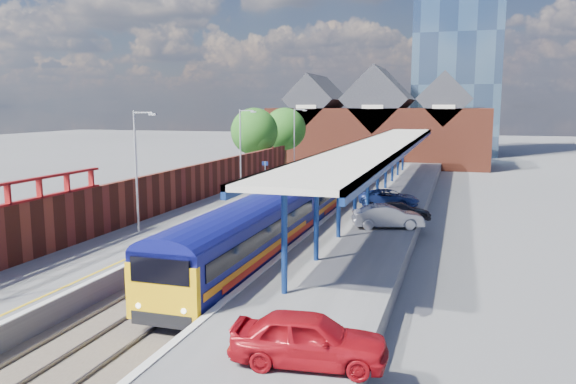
{
  "coord_description": "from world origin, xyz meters",
  "views": [
    {
      "loc": [
        11.37,
        -22.12,
        8.24
      ],
      "look_at": [
        0.47,
        13.12,
        2.6
      ],
      "focal_mm": 35.0,
      "sensor_mm": 36.0,
      "label": 1
    }
  ],
  "objects_px": {
    "parked_car_dark": "(401,211)",
    "lamp_post_c": "(242,145)",
    "platform_sign": "(265,170)",
    "relay_cabinet": "(219,311)",
    "lamp_post_b": "(138,163)",
    "lamp_post_d": "(295,136)",
    "train": "(346,175)",
    "parked_car_blue": "(389,198)",
    "parked_car_red": "(309,338)",
    "parked_car_silver": "(388,217)"
  },
  "relations": [
    {
      "from": "parked_car_red",
      "to": "relay_cabinet",
      "type": "xyz_separation_m",
      "value": [
        -4.7,
        4.27,
        -1.26
      ]
    },
    {
      "from": "parked_car_red",
      "to": "lamp_post_c",
      "type": "bearing_deg",
      "value": 18.94
    },
    {
      "from": "platform_sign",
      "to": "train",
      "type": "bearing_deg",
      "value": 28.07
    },
    {
      "from": "lamp_post_d",
      "to": "parked_car_silver",
      "type": "relative_size",
      "value": 1.66
    },
    {
      "from": "platform_sign",
      "to": "parked_car_red",
      "type": "height_order",
      "value": "platform_sign"
    },
    {
      "from": "relay_cabinet",
      "to": "platform_sign",
      "type": "bearing_deg",
      "value": 87.06
    },
    {
      "from": "lamp_post_b",
      "to": "parked_car_silver",
      "type": "height_order",
      "value": "lamp_post_b"
    },
    {
      "from": "lamp_post_d",
      "to": "parked_car_blue",
      "type": "xyz_separation_m",
      "value": [
        12.83,
        -19.13,
        -3.39
      ]
    },
    {
      "from": "lamp_post_d",
      "to": "parked_car_silver",
      "type": "height_order",
      "value": "lamp_post_d"
    },
    {
      "from": "parked_car_red",
      "to": "parked_car_silver",
      "type": "bearing_deg",
      "value": -5.63
    },
    {
      "from": "relay_cabinet",
      "to": "parked_car_silver",
      "type": "bearing_deg",
      "value": 53.87
    },
    {
      "from": "lamp_post_b",
      "to": "parked_car_silver",
      "type": "distance_m",
      "value": 15.03
    },
    {
      "from": "lamp_post_b",
      "to": "parked_car_dark",
      "type": "xyz_separation_m",
      "value": [
        14.19,
        7.89,
        -3.43
      ]
    },
    {
      "from": "platform_sign",
      "to": "parked_car_blue",
      "type": "xyz_separation_m",
      "value": [
        11.46,
        -5.13,
        -1.08
      ]
    },
    {
      "from": "parked_car_red",
      "to": "parked_car_dark",
      "type": "relative_size",
      "value": 1.15
    },
    {
      "from": "lamp_post_d",
      "to": "relay_cabinet",
      "type": "bearing_deg",
      "value": -77.5
    },
    {
      "from": "lamp_post_b",
      "to": "parked_car_dark",
      "type": "bearing_deg",
      "value": 29.08
    },
    {
      "from": "parked_car_dark",
      "to": "relay_cabinet",
      "type": "relative_size",
      "value": 3.87
    },
    {
      "from": "train",
      "to": "lamp_post_d",
      "type": "distance_m",
      "value": 13.45
    },
    {
      "from": "parked_car_blue",
      "to": "platform_sign",
      "type": "bearing_deg",
      "value": 70.75
    },
    {
      "from": "train",
      "to": "parked_car_blue",
      "type": "relative_size",
      "value": 15.13
    },
    {
      "from": "parked_car_dark",
      "to": "parked_car_blue",
      "type": "relative_size",
      "value": 0.89
    },
    {
      "from": "train",
      "to": "parked_car_red",
      "type": "xyz_separation_m",
      "value": [
        6.01,
        -35.07,
        -0.36
      ]
    },
    {
      "from": "parked_car_silver",
      "to": "platform_sign",
      "type": "bearing_deg",
      "value": 26.44
    },
    {
      "from": "platform_sign",
      "to": "parked_car_dark",
      "type": "relative_size",
      "value": 0.65
    },
    {
      "from": "train",
      "to": "parked_car_silver",
      "type": "bearing_deg",
      "value": -70.21
    },
    {
      "from": "train",
      "to": "parked_car_blue",
      "type": "distance_m",
      "value": 9.94
    },
    {
      "from": "parked_car_blue",
      "to": "relay_cabinet",
      "type": "relative_size",
      "value": 4.36
    },
    {
      "from": "lamp_post_b",
      "to": "lamp_post_c",
      "type": "height_order",
      "value": "same"
    },
    {
      "from": "parked_car_dark",
      "to": "platform_sign",
      "type": "bearing_deg",
      "value": 33.12
    },
    {
      "from": "parked_car_dark",
      "to": "parked_car_blue",
      "type": "bearing_deg",
      "value": -3.29
    },
    {
      "from": "lamp_post_d",
      "to": "parked_car_silver",
      "type": "distance_m",
      "value": 30.24
    },
    {
      "from": "platform_sign",
      "to": "relay_cabinet",
      "type": "bearing_deg",
      "value": -74.08
    },
    {
      "from": "platform_sign",
      "to": "parked_car_red",
      "type": "xyz_separation_m",
      "value": [
        12.5,
        -31.61,
        -0.93
      ]
    },
    {
      "from": "platform_sign",
      "to": "parked_car_dark",
      "type": "bearing_deg",
      "value": -38.23
    },
    {
      "from": "lamp_post_b",
      "to": "lamp_post_c",
      "type": "relative_size",
      "value": 1.0
    },
    {
      "from": "lamp_post_c",
      "to": "parked_car_red",
      "type": "xyz_separation_m",
      "value": [
        13.87,
        -29.61,
        -3.23
      ]
    },
    {
      "from": "lamp_post_c",
      "to": "lamp_post_d",
      "type": "xyz_separation_m",
      "value": [
        0.0,
        16.0,
        0.0
      ]
    },
    {
      "from": "parked_car_silver",
      "to": "parked_car_dark",
      "type": "relative_size",
      "value": 1.09
    },
    {
      "from": "parked_car_dark",
      "to": "lamp_post_c",
      "type": "bearing_deg",
      "value": 41.61
    },
    {
      "from": "lamp_post_d",
      "to": "parked_car_dark",
      "type": "xyz_separation_m",
      "value": [
        14.19,
        -24.11,
        -3.43
      ]
    },
    {
      "from": "parked_car_red",
      "to": "parked_car_blue",
      "type": "distance_m",
      "value": 26.5
    },
    {
      "from": "train",
      "to": "platform_sign",
      "type": "height_order",
      "value": "platform_sign"
    },
    {
      "from": "parked_car_dark",
      "to": "relay_cabinet",
      "type": "height_order",
      "value": "parked_car_dark"
    },
    {
      "from": "lamp_post_b",
      "to": "relay_cabinet",
      "type": "xyz_separation_m",
      "value": [
        9.16,
        -9.34,
        -4.49
      ]
    },
    {
      "from": "parked_car_dark",
      "to": "parked_car_blue",
      "type": "height_order",
      "value": "parked_car_blue"
    },
    {
      "from": "train",
      "to": "lamp_post_d",
      "type": "relative_size",
      "value": 9.41
    },
    {
      "from": "parked_car_dark",
      "to": "train",
      "type": "bearing_deg",
      "value": 6.38
    },
    {
      "from": "platform_sign",
      "to": "lamp_post_d",
      "type": "bearing_deg",
      "value": 95.56
    },
    {
      "from": "lamp_post_b",
      "to": "relay_cabinet",
      "type": "distance_m",
      "value": 13.83
    }
  ]
}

